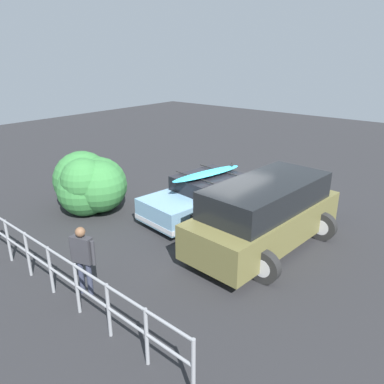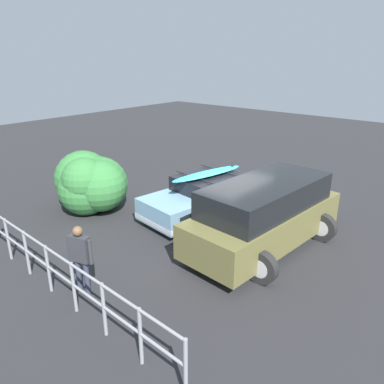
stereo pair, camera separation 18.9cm
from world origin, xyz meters
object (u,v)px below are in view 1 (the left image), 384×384
person_bystander (83,255)px  bush_near_left (90,184)px  sedan_car (205,196)px  suv_car (266,213)px

person_bystander → bush_near_left: bearing=-38.0°
sedan_car → bush_near_left: size_ratio=1.58×
sedan_car → suv_car: 2.68m
bush_near_left → sedan_car: bearing=-145.2°
sedan_car → bush_near_left: bush_near_left is taller
suv_car → person_bystander: (1.93, 4.38, -0.00)m
suv_car → bush_near_left: bush_near_left is taller
suv_car → sedan_car: bearing=-14.7°
suv_car → bush_near_left: 5.85m
suv_car → bush_near_left: (5.66, 1.47, -0.03)m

